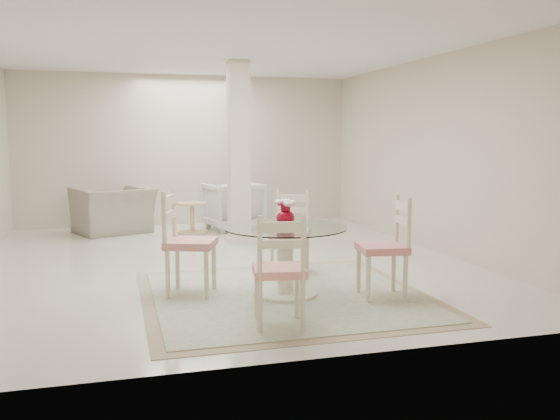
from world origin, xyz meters
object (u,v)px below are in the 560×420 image
object	(u,v)px
armchair_white	(233,206)
side_table	(192,219)
column	(239,153)
dining_table	(285,261)
dining_chair_north	(291,226)
dining_chair_east	(389,239)
dining_chair_south	(280,263)
red_vase	(286,213)
recliner_taupe	(113,210)
dining_chair_west	(183,234)

from	to	relation	value
armchair_white	side_table	xyz separation A→B (m)	(-0.74, -0.30, -0.17)
column	dining_table	bearing A→B (deg)	-93.26
dining_table	dining_chair_north	world-z (taller)	dining_chair_north
dining_chair_east	dining_chair_south	distance (m)	1.44
dining_chair_north	armchair_white	size ratio (longest dim) A/B	1.18
column	red_vase	size ratio (longest dim) A/B	9.66
dining_table	dining_chair_east	xyz separation A→B (m)	(0.97, -0.32, 0.23)
dining_chair_north	column	bearing A→B (deg)	121.59
side_table	armchair_white	bearing A→B (deg)	22.12
side_table	column	bearing A→B (deg)	-59.80
recliner_taupe	dining_chair_east	bearing A→B (deg)	95.32
column	armchair_white	distance (m)	1.61
column	dining_chair_north	world-z (taller)	column
recliner_taupe	column	bearing A→B (deg)	118.55
recliner_taupe	armchair_white	xyz separation A→B (m)	(1.99, -0.16, 0.03)
dining_chair_east	dining_chair_north	size ratio (longest dim) A/B	1.05
dining_table	armchair_white	distance (m)	4.44
dining_chair_north	recliner_taupe	distance (m)	4.15
armchair_white	side_table	world-z (taller)	armchair_white
dining_chair_west	red_vase	bearing A→B (deg)	-89.12
red_vase	recliner_taupe	world-z (taller)	red_vase
side_table	recliner_taupe	bearing A→B (deg)	159.57
dining_table	side_table	world-z (taller)	dining_table
red_vase	recliner_taupe	xyz separation A→B (m)	(-1.66, 4.59, -0.46)
dining_chair_south	side_table	world-z (taller)	dining_chair_south
column	dining_table	distance (m)	3.28
dining_chair_west	armchair_white	size ratio (longest dim) A/B	1.31
column	armchair_white	world-z (taller)	column
dining_chair_north	armchair_white	xyz separation A→B (m)	(-0.01, 3.46, -0.15)
red_vase	armchair_white	bearing A→B (deg)	85.68
dining_table	red_vase	bearing A→B (deg)	-18.43
column	dining_table	size ratio (longest dim) A/B	2.21
red_vase	column	bearing A→B (deg)	86.75
column	recliner_taupe	distance (m)	2.54
red_vase	dining_chair_east	xyz separation A→B (m)	(0.97, -0.32, -0.25)
dining_chair_west	recliner_taupe	distance (m)	4.31
red_vase	dining_chair_south	world-z (taller)	dining_chair_south
red_vase	armchair_white	distance (m)	4.46
dining_chair_north	dining_chair_west	xyz separation A→B (m)	(-1.31, -0.62, 0.06)
dining_chair_east	side_table	distance (m)	4.67
dining_chair_east	side_table	xyz separation A→B (m)	(-1.37, 4.45, -0.35)
armchair_white	column	bearing A→B (deg)	71.26
red_vase	dining_chair_south	distance (m)	1.06
dining_chair_east	red_vase	bearing A→B (deg)	-99.97
dining_chair_east	dining_chair_west	size ratio (longest dim) A/B	0.95
dining_chair_east	dining_chair_west	world-z (taller)	dining_chair_west
dining_chair_west	dining_chair_south	xyz separation A→B (m)	(0.64, -1.31, -0.06)
dining_table	red_vase	xyz separation A→B (m)	(0.00, -0.00, 0.48)
dining_table	armchair_white	world-z (taller)	armchair_white
column	dining_chair_north	bearing A→B (deg)	-85.58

